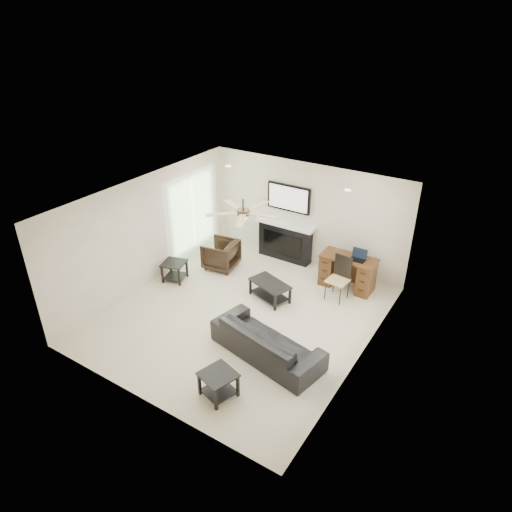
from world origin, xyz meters
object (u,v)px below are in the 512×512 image
object	(u,v)px
armchair	(221,254)
coffee_table	(270,291)
desk	(347,272)
sofa	(267,341)
fireplace_unit	(285,224)

from	to	relation	value
armchair	coffee_table	bearing A→B (deg)	63.53
coffee_table	desk	world-z (taller)	desk
sofa	fireplace_unit	size ratio (longest dim) A/B	1.12
coffee_table	fireplace_unit	world-z (taller)	fireplace_unit
armchair	desk	xyz separation A→B (m)	(2.91, 0.77, 0.04)
armchair	fireplace_unit	world-z (taller)	fireplace_unit
sofa	desk	size ratio (longest dim) A/B	1.75
armchair	desk	bearing A→B (deg)	96.36
armchair	coffee_table	xyz separation A→B (m)	(1.70, -0.55, -0.14)
coffee_table	desk	bearing A→B (deg)	66.02
sofa	coffee_table	bearing A→B (deg)	-49.15
sofa	armchair	size ratio (longest dim) A/B	2.83
sofa	coffee_table	world-z (taller)	sofa
fireplace_unit	armchair	bearing A→B (deg)	-131.96
coffee_table	fireplace_unit	xyz separation A→B (m)	(-0.62, 1.75, 0.75)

